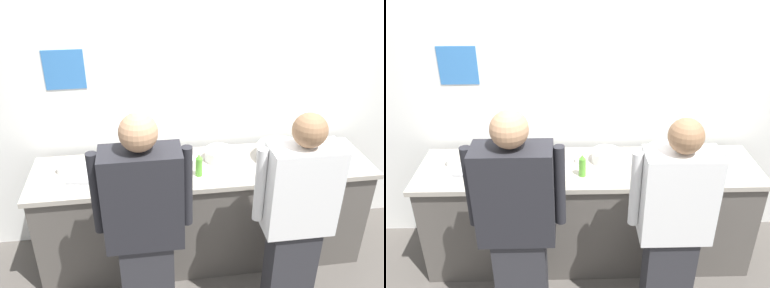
# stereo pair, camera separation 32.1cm
# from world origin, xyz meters

# --- Properties ---
(ground_plane) EXTENTS (9.00, 9.00, 0.00)m
(ground_plane) POSITION_xyz_m (0.00, 0.00, 0.00)
(ground_plane) COLOR #514C47
(wall_back) EXTENTS (4.30, 0.11, 2.64)m
(wall_back) POSITION_xyz_m (-0.00, 0.81, 1.32)
(wall_back) COLOR white
(wall_back) RESTS_ON ground
(prep_counter) EXTENTS (2.74, 0.66, 0.93)m
(prep_counter) POSITION_xyz_m (0.00, 0.35, 0.47)
(prep_counter) COLOR #56514C
(prep_counter) RESTS_ON ground
(chef_near_left) EXTENTS (0.63, 0.24, 1.73)m
(chef_near_left) POSITION_xyz_m (-0.50, -0.36, 0.92)
(chef_near_left) COLOR #2D2D33
(chef_near_left) RESTS_ON ground
(chef_center) EXTENTS (0.61, 0.24, 1.65)m
(chef_center) POSITION_xyz_m (0.53, -0.34, 0.88)
(chef_center) COLOR #2D2D33
(chef_center) RESTS_ON ground
(plate_stack_front) EXTENTS (0.24, 0.24, 0.10)m
(plate_stack_front) POSITION_xyz_m (0.14, 0.43, 0.98)
(plate_stack_front) COLOR white
(plate_stack_front) RESTS_ON prep_counter
(plate_stack_rear) EXTENTS (0.20, 0.20, 0.10)m
(plate_stack_rear) POSITION_xyz_m (-0.27, 0.21, 0.98)
(plate_stack_rear) COLOR white
(plate_stack_rear) RESTS_ON prep_counter
(mixing_bowl_steel) EXTENTS (0.39, 0.39, 0.12)m
(mixing_bowl_steel) POSITION_xyz_m (0.65, 0.38, 0.99)
(mixing_bowl_steel) COLOR #B7BABF
(mixing_bowl_steel) RESTS_ON prep_counter
(sheet_tray) EXTENTS (0.55, 0.40, 0.02)m
(sheet_tray) POSITION_xyz_m (-0.79, 0.34, 0.94)
(sheet_tray) COLOR #B7BABF
(sheet_tray) RESTS_ON prep_counter
(squeeze_bottle_primary) EXTENTS (0.05, 0.05, 0.19)m
(squeeze_bottle_primary) POSITION_xyz_m (-0.06, 0.22, 1.02)
(squeeze_bottle_primary) COLOR #56A333
(squeeze_bottle_primary) RESTS_ON prep_counter
(squeeze_bottle_secondary) EXTENTS (0.05, 0.05, 0.21)m
(squeeze_bottle_secondary) POSITION_xyz_m (0.93, 0.55, 1.03)
(squeeze_bottle_secondary) COLOR #56A333
(squeeze_bottle_secondary) RESTS_ON prep_counter
(ramekin_red_sauce) EXTENTS (0.08, 0.08, 0.05)m
(ramekin_red_sauce) POSITION_xyz_m (-1.12, 0.41, 0.96)
(ramekin_red_sauce) COLOR white
(ramekin_red_sauce) RESTS_ON prep_counter
(ramekin_yellow_sauce) EXTENTS (0.10, 0.10, 0.04)m
(ramekin_yellow_sauce) POSITION_xyz_m (-0.06, 0.43, 0.95)
(ramekin_yellow_sauce) COLOR white
(ramekin_yellow_sauce) RESTS_ON prep_counter
(deli_cup) EXTENTS (0.09, 0.09, 0.11)m
(deli_cup) POSITION_xyz_m (0.90, 0.18, 0.98)
(deli_cup) COLOR white
(deli_cup) RESTS_ON prep_counter
(chefs_knife) EXTENTS (0.27, 0.03, 0.02)m
(chefs_knife) POSITION_xyz_m (1.06, 0.24, 0.94)
(chefs_knife) COLOR #B7BABF
(chefs_knife) RESTS_ON prep_counter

